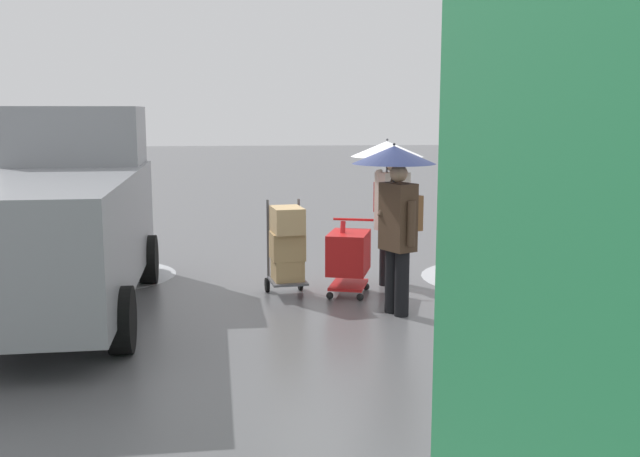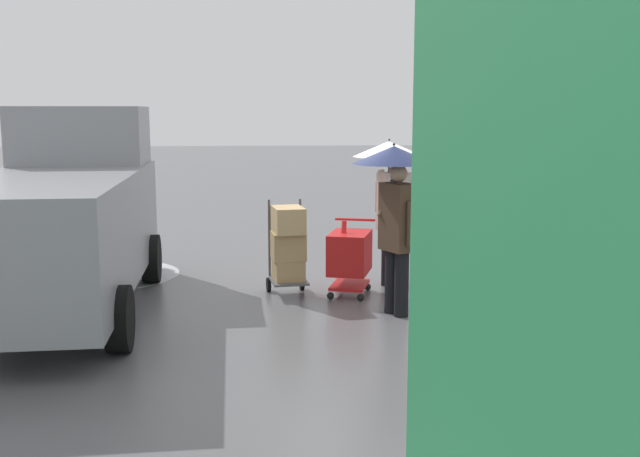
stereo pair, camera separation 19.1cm
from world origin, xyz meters
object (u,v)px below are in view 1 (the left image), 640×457
at_px(cargo_van_parked_right, 58,219).
at_px(pedestrian_pink_side, 389,179).
at_px(shopping_cart_vendor, 349,255).
at_px(pedestrian_black_side, 396,190).
at_px(hand_dolly_boxes, 287,244).

xyz_separation_m(cargo_van_parked_right, pedestrian_pink_side, (-4.44, -0.96, 0.39)).
distance_m(shopping_cart_vendor, pedestrian_black_side, 1.48).
bearing_deg(pedestrian_black_side, pedestrian_pink_side, -97.52).
bearing_deg(hand_dolly_boxes, shopping_cart_vendor, 178.97).
xyz_separation_m(shopping_cart_vendor, pedestrian_pink_side, (-0.66, -0.54, 1.00)).
bearing_deg(hand_dolly_boxes, cargo_van_parked_right, 8.50).
bearing_deg(pedestrian_pink_side, cargo_van_parked_right, 12.24).
xyz_separation_m(shopping_cart_vendor, pedestrian_black_side, (-0.46, 0.99, 1.00)).
relative_size(shopping_cart_vendor, hand_dolly_boxes, 0.79).
bearing_deg(pedestrian_black_side, cargo_van_parked_right, -7.60).
relative_size(shopping_cart_vendor, pedestrian_black_side, 0.49).
distance_m(shopping_cart_vendor, hand_dolly_boxes, 0.86).
bearing_deg(hand_dolly_boxes, pedestrian_black_side, 142.49).
xyz_separation_m(cargo_van_parked_right, hand_dolly_boxes, (-2.93, -0.44, -0.45)).
relative_size(cargo_van_parked_right, pedestrian_pink_side, 2.53).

